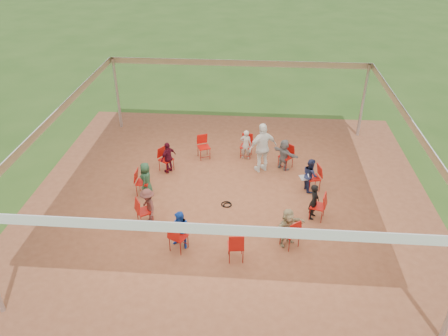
# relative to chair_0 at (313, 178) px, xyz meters

# --- Properties ---
(ground) EXTENTS (80.00, 80.00, 0.00)m
(ground) POSITION_rel_chair_0_xyz_m (-2.73, -0.75, -0.45)
(ground) COLOR #2E5019
(ground) RESTS_ON ground
(dirt_patch) EXTENTS (13.00, 13.00, 0.00)m
(dirt_patch) POSITION_rel_chair_0_xyz_m (-2.73, -0.75, -0.44)
(dirt_patch) COLOR brown
(dirt_patch) RESTS_ON ground
(tent) EXTENTS (10.33, 10.33, 3.00)m
(tent) POSITION_rel_chair_0_xyz_m (-2.73, -0.75, 1.92)
(tent) COLOR #B2B2B7
(tent) RESTS_ON ground
(chair_0) EXTENTS (0.54, 0.52, 0.90)m
(chair_0) POSITION_rel_chair_0_xyz_m (0.00, 0.00, 0.00)
(chair_0) COLOR #B5100A
(chair_0) RESTS_ON ground
(chair_1) EXTENTS (0.61, 0.61, 0.90)m
(chair_1) POSITION_rel_chair_0_xyz_m (-0.84, 1.36, 0.00)
(chair_1) COLOR #B5100A
(chair_1) RESTS_ON ground
(chair_2) EXTENTS (0.48, 0.50, 0.90)m
(chair_2) POSITION_rel_chair_0_xyz_m (-2.28, 2.04, 0.00)
(chair_2) COLOR #B5100A
(chair_2) RESTS_ON ground
(chair_3) EXTENTS (0.56, 0.57, 0.90)m
(chair_3) POSITION_rel_chair_0_xyz_m (-3.87, 1.84, 0.00)
(chair_3) COLOR #B5100A
(chair_3) RESTS_ON ground
(chair_4) EXTENTS (0.60, 0.59, 0.90)m
(chair_4) POSITION_rel_chair_0_xyz_m (-5.09, 0.81, 0.00)
(chair_4) COLOR #B5100A
(chair_4) RESTS_ON ground
(chair_5) EXTENTS (0.45, 0.43, 0.90)m
(chair_5) POSITION_rel_chair_0_xyz_m (-5.56, -0.71, 0.00)
(chair_5) COLOR #B5100A
(chair_5) RESTS_ON ground
(chair_6) EXTENTS (0.60, 0.59, 0.90)m
(chair_6) POSITION_rel_chair_0_xyz_m (-5.14, -2.25, 0.00)
(chair_6) COLOR #B5100A
(chair_6) RESTS_ON ground
(chair_7) EXTENTS (0.57, 0.58, 0.90)m
(chair_7) POSITION_rel_chair_0_xyz_m (-3.95, -3.31, 0.00)
(chair_7) COLOR #B5100A
(chair_7) RESTS_ON ground
(chair_8) EXTENTS (0.47, 0.49, 0.90)m
(chair_8) POSITION_rel_chair_0_xyz_m (-2.37, -3.56, 0.00)
(chair_8) COLOR #B5100A
(chair_8) RESTS_ON ground
(chair_9) EXTENTS (0.60, 0.61, 0.90)m
(chair_9) POSITION_rel_chair_0_xyz_m (-0.91, -2.93, 0.00)
(chair_9) COLOR #B5100A
(chair_9) RESTS_ON ground
(chair_10) EXTENTS (0.54, 0.53, 0.90)m
(chair_10) POSITION_rel_chair_0_xyz_m (-0.03, -1.60, 0.00)
(chair_10) COLOR #B5100A
(chair_10) RESTS_ON ground
(person_seated_0) EXTENTS (0.46, 0.63, 1.16)m
(person_seated_0) POSITION_rel_chair_0_xyz_m (-0.12, -0.03, 0.14)
(person_seated_0) COLOR #1E2547
(person_seated_0) RESTS_ON ground
(person_seated_1) EXTENTS (1.07, 1.02, 1.16)m
(person_seated_1) POSITION_rel_chair_0_xyz_m (-0.92, 1.27, 0.14)
(person_seated_1) COLOR slate
(person_seated_1) RESTS_ON ground
(person_seated_2) EXTENTS (0.46, 0.34, 1.16)m
(person_seated_2) POSITION_rel_chair_0_xyz_m (-2.30, 1.92, 0.14)
(person_seated_2) COLOR #B5AFA2
(person_seated_2) RESTS_ON ground
(person_seated_3) EXTENTS (0.67, 0.76, 1.16)m
(person_seated_3) POSITION_rel_chair_0_xyz_m (-4.99, 0.75, 0.14)
(person_seated_3) COLOR #450B1A
(person_seated_3) RESTS_ON ground
(person_seated_4) EXTENTS (0.33, 0.57, 1.16)m
(person_seated_4) POSITION_rel_chair_0_xyz_m (-5.44, -0.71, 0.14)
(person_seated_4) COLOR #22462D
(person_seated_4) RESTS_ON ground
(person_seated_5) EXTENTS (0.71, 0.83, 1.16)m
(person_seated_5) POSITION_rel_chair_0_xyz_m (-5.04, -2.18, 0.14)
(person_seated_5) COLOR brown
(person_seated_5) RESTS_ON ground
(person_seated_6) EXTENTS (0.65, 0.54, 1.16)m
(person_seated_6) POSITION_rel_chair_0_xyz_m (-3.90, -3.20, 0.14)
(person_seated_6) COLOR #1743B3
(person_seated_6) RESTS_ON ground
(person_seated_7) EXTENTS (1.08, 1.00, 1.16)m
(person_seated_7) POSITION_rel_chair_0_xyz_m (-0.99, -2.83, 0.14)
(person_seated_7) COLOR tan
(person_seated_7) RESTS_ON ground
(person_seated_8) EXTENTS (0.39, 0.49, 1.16)m
(person_seated_8) POSITION_rel_chair_0_xyz_m (-0.14, -1.56, 0.14)
(person_seated_8) COLOR black
(person_seated_8) RESTS_ON ground
(standing_person) EXTENTS (1.21, 1.00, 1.84)m
(standing_person) POSITION_rel_chair_0_xyz_m (-1.69, 1.10, 0.47)
(standing_person) COLOR white
(standing_person) RESTS_ON ground
(cable_coil) EXTENTS (0.38, 0.38, 0.03)m
(cable_coil) POSITION_rel_chair_0_xyz_m (-2.79, -1.13, -0.43)
(cable_coil) COLOR black
(cable_coil) RESTS_ON ground
(laptop) EXTENTS (0.35, 0.40, 0.23)m
(laptop) POSITION_rel_chair_0_xyz_m (-0.27, -0.07, 0.11)
(laptop) COLOR #B7B7BC
(laptop) RESTS_ON ground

